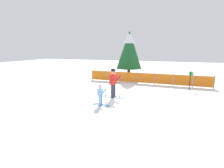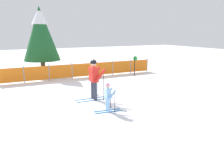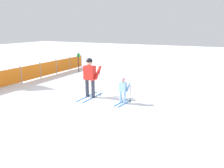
# 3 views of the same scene
# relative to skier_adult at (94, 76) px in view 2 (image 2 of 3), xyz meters

# --- Properties ---
(ground_plane) EXTENTS (60.00, 60.00, 0.00)m
(ground_plane) POSITION_rel_skier_adult_xyz_m (-0.30, 0.27, -1.00)
(ground_plane) COLOR white
(skier_adult) EXTENTS (1.60, 0.72, 1.69)m
(skier_adult) POSITION_rel_skier_adult_xyz_m (0.00, 0.00, 0.00)
(skier_adult) COLOR #1966B2
(skier_adult) RESTS_ON ground_plane
(skier_child) EXTENTS (1.01, 0.52, 1.05)m
(skier_child) POSITION_rel_skier_adult_xyz_m (-0.13, -1.57, -0.40)
(skier_child) COLOR #1966B2
(skier_child) RESTS_ON ground_plane
(safety_fence) EXTENTS (9.65, 0.29, 0.95)m
(safety_fence) POSITION_rel_skier_adult_xyz_m (1.12, 4.55, -0.53)
(safety_fence) COLOR gray
(safety_fence) RESTS_ON ground_plane
(conifer_far) EXTENTS (2.37, 2.37, 4.39)m
(conifer_far) POSITION_rel_skier_adult_xyz_m (-0.87, 6.88, 1.71)
(conifer_far) COLOR #4C3823
(conifer_far) RESTS_ON ground_plane
(trail_marker) EXTENTS (0.28, 0.09, 1.28)m
(trail_marker) POSITION_rel_skier_adult_xyz_m (4.28, 3.55, -0.20)
(trail_marker) COLOR black
(trail_marker) RESTS_ON ground_plane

